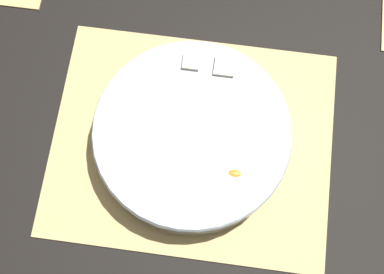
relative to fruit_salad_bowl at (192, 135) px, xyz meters
name	(u,v)px	position (x,y,z in m)	size (l,w,h in m)	color
ground_plane	(192,143)	(0.00, 0.00, -0.04)	(6.00, 6.00, 0.00)	black
bamboo_mat_center	(192,142)	(0.00, 0.00, -0.04)	(0.43, 0.35, 0.01)	#D6B775
fruit_salad_bowl	(192,135)	(0.00, 0.00, 0.00)	(0.29, 0.29, 0.06)	silver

